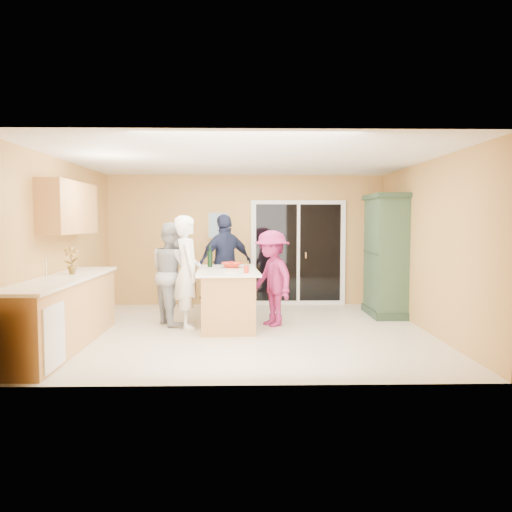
{
  "coord_description": "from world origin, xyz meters",
  "views": [
    {
      "loc": [
        -0.01,
        -7.51,
        1.68
      ],
      "look_at": [
        0.15,
        0.1,
        1.15
      ],
      "focal_mm": 35.0,
      "sensor_mm": 36.0,
      "label": 1
    }
  ],
  "objects_px": {
    "woman_navy": "(226,264)",
    "woman_grey": "(172,273)",
    "kitchen_island": "(228,300)",
    "woman_magenta": "(272,278)",
    "green_hutch": "(386,257)",
    "woman_white": "(187,272)"
  },
  "relations": [
    {
      "from": "kitchen_island",
      "to": "woman_white",
      "type": "relative_size",
      "value": 1.01
    },
    {
      "from": "woman_magenta",
      "to": "woman_white",
      "type": "bearing_deg",
      "value": -113.19
    },
    {
      "from": "kitchen_island",
      "to": "woman_navy",
      "type": "bearing_deg",
      "value": 90.44
    },
    {
      "from": "woman_white",
      "to": "woman_navy",
      "type": "bearing_deg",
      "value": -37.41
    },
    {
      "from": "green_hutch",
      "to": "woman_grey",
      "type": "distance_m",
      "value": 3.76
    },
    {
      "from": "kitchen_island",
      "to": "woman_magenta",
      "type": "height_order",
      "value": "woman_magenta"
    },
    {
      "from": "woman_navy",
      "to": "woman_grey",
      "type": "bearing_deg",
      "value": 20.33
    },
    {
      "from": "kitchen_island",
      "to": "green_hutch",
      "type": "height_order",
      "value": "green_hutch"
    },
    {
      "from": "green_hutch",
      "to": "woman_white",
      "type": "relative_size",
      "value": 1.22
    },
    {
      "from": "kitchen_island",
      "to": "woman_navy",
      "type": "distance_m",
      "value": 1.29
    },
    {
      "from": "woman_navy",
      "to": "woman_magenta",
      "type": "relative_size",
      "value": 1.18
    },
    {
      "from": "woman_grey",
      "to": "woman_magenta",
      "type": "distance_m",
      "value": 1.63
    },
    {
      "from": "kitchen_island",
      "to": "woman_grey",
      "type": "height_order",
      "value": "woman_grey"
    },
    {
      "from": "green_hutch",
      "to": "woman_navy",
      "type": "height_order",
      "value": "green_hutch"
    },
    {
      "from": "woman_white",
      "to": "woman_grey",
      "type": "relative_size",
      "value": 1.06
    },
    {
      "from": "woman_magenta",
      "to": "woman_navy",
      "type": "bearing_deg",
      "value": -174.7
    },
    {
      "from": "woman_grey",
      "to": "kitchen_island",
      "type": "bearing_deg",
      "value": -133.38
    },
    {
      "from": "kitchen_island",
      "to": "woman_grey",
      "type": "xyz_separation_m",
      "value": [
        -0.9,
        0.2,
        0.4
      ]
    },
    {
      "from": "woman_magenta",
      "to": "woman_grey",
      "type": "bearing_deg",
      "value": -124.96
    },
    {
      "from": "green_hutch",
      "to": "woman_magenta",
      "type": "height_order",
      "value": "green_hutch"
    },
    {
      "from": "kitchen_island",
      "to": "woman_grey",
      "type": "bearing_deg",
      "value": 164.08
    },
    {
      "from": "woman_white",
      "to": "woman_magenta",
      "type": "height_order",
      "value": "woman_white"
    }
  ]
}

